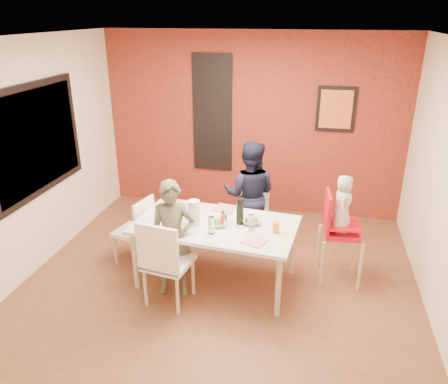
% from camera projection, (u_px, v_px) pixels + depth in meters
% --- Properties ---
extents(ground, '(4.50, 4.50, 0.00)m').
position_uv_depth(ground, '(218.00, 286.00, 5.03)').
color(ground, brown).
rests_on(ground, ground).
extents(ceiling, '(4.50, 4.50, 0.02)m').
position_uv_depth(ceiling, '(217.00, 38.00, 4.00)').
color(ceiling, white).
rests_on(ceiling, wall_back).
extents(wall_back, '(4.50, 0.02, 2.70)m').
position_uv_depth(wall_back, '(252.00, 125.00, 6.55)').
color(wall_back, '#F1E5C7').
rests_on(wall_back, ground).
extents(wall_front, '(4.50, 0.02, 2.70)m').
position_uv_depth(wall_front, '(128.00, 311.00, 2.49)').
color(wall_front, '#F1E5C7').
rests_on(wall_front, ground).
extents(wall_left, '(0.02, 4.50, 2.70)m').
position_uv_depth(wall_left, '(26.00, 161.00, 4.96)').
color(wall_left, '#F1E5C7').
rests_on(wall_left, ground).
extents(brick_accent_wall, '(4.50, 0.02, 2.70)m').
position_uv_depth(brick_accent_wall, '(252.00, 125.00, 6.53)').
color(brick_accent_wall, maroon).
rests_on(brick_accent_wall, ground).
extents(picture_window_frame, '(0.05, 1.70, 1.30)m').
position_uv_depth(picture_window_frame, '(36.00, 140.00, 5.06)').
color(picture_window_frame, black).
rests_on(picture_window_frame, wall_left).
extents(picture_window_pane, '(0.02, 1.55, 1.15)m').
position_uv_depth(picture_window_pane, '(37.00, 140.00, 5.06)').
color(picture_window_pane, black).
rests_on(picture_window_pane, wall_left).
extents(glassblock_strip, '(0.55, 0.03, 1.70)m').
position_uv_depth(glassblock_strip, '(212.00, 114.00, 6.58)').
color(glassblock_strip, silver).
rests_on(glassblock_strip, wall_back).
extents(glassblock_surround, '(0.60, 0.03, 1.76)m').
position_uv_depth(glassblock_surround, '(212.00, 114.00, 6.57)').
color(glassblock_surround, black).
rests_on(glassblock_surround, wall_back).
extents(art_print_frame, '(0.54, 0.03, 0.64)m').
position_uv_depth(art_print_frame, '(336.00, 109.00, 6.16)').
color(art_print_frame, black).
rests_on(art_print_frame, wall_back).
extents(art_print_canvas, '(0.44, 0.01, 0.54)m').
position_uv_depth(art_print_canvas, '(336.00, 109.00, 6.14)').
color(art_print_canvas, orange).
rests_on(art_print_canvas, wall_back).
extents(dining_table, '(1.87, 1.16, 0.74)m').
position_uv_depth(dining_table, '(216.00, 229.00, 4.88)').
color(dining_table, silver).
rests_on(dining_table, ground).
extents(chair_near, '(0.53, 0.53, 1.00)m').
position_uv_depth(chair_near, '(164.00, 259.00, 4.50)').
color(chair_near, white).
rests_on(chair_near, ground).
extents(chair_far, '(0.45, 0.45, 0.84)m').
position_uv_depth(chair_far, '(253.00, 205.00, 5.97)').
color(chair_far, white).
rests_on(chair_far, ground).
extents(chair_left, '(0.48, 0.48, 0.87)m').
position_uv_depth(chair_left, '(138.00, 228.00, 5.32)').
color(chair_left, white).
rests_on(chair_left, ground).
extents(high_chair, '(0.50, 0.50, 1.08)m').
position_uv_depth(high_chair, '(337.00, 229.00, 4.94)').
color(high_chair, red).
rests_on(high_chair, ground).
extents(child_near, '(0.54, 0.41, 1.33)m').
position_uv_depth(child_near, '(173.00, 239.00, 4.69)').
color(child_near, '#514F3A').
rests_on(child_near, ground).
extents(child_far, '(0.71, 0.55, 1.44)m').
position_uv_depth(child_far, '(250.00, 195.00, 5.67)').
color(child_far, black).
rests_on(child_far, ground).
extents(toddler, '(0.23, 0.33, 0.66)m').
position_uv_depth(toddler, '(343.00, 204.00, 4.82)').
color(toddler, beige).
rests_on(toddler, high_chair).
extents(plate_near_left, '(0.26, 0.26, 0.01)m').
position_uv_depth(plate_near_left, '(169.00, 233.00, 4.64)').
color(plate_near_left, white).
rests_on(plate_near_left, dining_table).
extents(plate_far_mid, '(0.28, 0.28, 0.01)m').
position_uv_depth(plate_far_mid, '(225.00, 208.00, 5.21)').
color(plate_far_mid, white).
rests_on(plate_far_mid, dining_table).
extents(plate_near_right, '(0.29, 0.29, 0.01)m').
position_uv_depth(plate_near_right, '(255.00, 241.00, 4.48)').
color(plate_near_right, white).
rests_on(plate_near_right, dining_table).
extents(plate_far_left, '(0.27, 0.27, 0.01)m').
position_uv_depth(plate_far_left, '(173.00, 204.00, 5.33)').
color(plate_far_left, white).
rests_on(plate_far_left, dining_table).
extents(salad_bowl_a, '(0.24, 0.24, 0.05)m').
position_uv_depth(salad_bowl_a, '(218.00, 224.00, 4.80)').
color(salad_bowl_a, white).
rests_on(salad_bowl_a, dining_table).
extents(salad_bowl_b, '(0.27, 0.27, 0.05)m').
position_uv_depth(salad_bowl_b, '(252.00, 221.00, 4.85)').
color(salad_bowl_b, silver).
rests_on(salad_bowl_b, dining_table).
extents(wine_bottle, '(0.08, 0.08, 0.30)m').
position_uv_depth(wine_bottle, '(240.00, 211.00, 4.79)').
color(wine_bottle, black).
rests_on(wine_bottle, dining_table).
extents(wine_glass_a, '(0.07, 0.07, 0.19)m').
position_uv_depth(wine_glass_a, '(211.00, 225.00, 4.61)').
color(wine_glass_a, white).
rests_on(wine_glass_a, dining_table).
extents(wine_glass_b, '(0.07, 0.07, 0.19)m').
position_uv_depth(wine_glass_b, '(251.00, 223.00, 4.67)').
color(wine_glass_b, white).
rests_on(wine_glass_b, dining_table).
extents(paper_towel_roll, '(0.13, 0.13, 0.29)m').
position_uv_depth(paper_towel_roll, '(194.00, 213.00, 4.78)').
color(paper_towel_roll, white).
rests_on(paper_towel_roll, dining_table).
extents(condiment_red, '(0.04, 0.04, 0.14)m').
position_uv_depth(condiment_red, '(222.00, 221.00, 4.76)').
color(condiment_red, red).
rests_on(condiment_red, dining_table).
extents(condiment_green, '(0.03, 0.03, 0.12)m').
position_uv_depth(condiment_green, '(226.00, 219.00, 4.83)').
color(condiment_green, '#3E7C29').
rests_on(condiment_green, dining_table).
extents(condiment_brown, '(0.03, 0.03, 0.14)m').
position_uv_depth(condiment_brown, '(223.00, 216.00, 4.88)').
color(condiment_brown, brown).
rests_on(condiment_brown, dining_table).
extents(sippy_cup, '(0.07, 0.07, 0.12)m').
position_uv_depth(sippy_cup, '(276.00, 227.00, 4.64)').
color(sippy_cup, orange).
rests_on(sippy_cup, dining_table).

